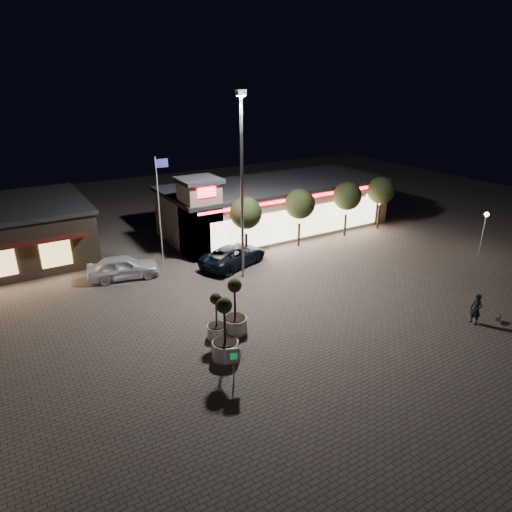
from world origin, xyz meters
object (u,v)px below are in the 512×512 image
planter_left (217,324)px  planter_mid (225,340)px  pickup_truck (234,255)px  valet_sign (233,359)px  white_sedan (124,267)px  pedestrian (476,309)px

planter_left → planter_mid: bearing=-104.3°
pickup_truck → planter_mid: planter_mid is taller
pickup_truck → valet_sign: bearing=131.4°
white_sedan → pickup_truck: bearing=-91.6°
pickup_truck → white_sedan: bearing=56.1°
planter_left → white_sedan: bearing=101.2°
planter_left → pedestrian: bearing=-25.4°
white_sedan → pedestrian: size_ratio=2.67×
pedestrian → planter_left: 14.57m
white_sedan → planter_left: bearing=-156.5°
white_sedan → planter_mid: bearing=-160.4°
white_sedan → pedestrian: (15.21, -16.54, 0.08)m
pickup_truck → pedestrian: bearing=-172.7°
white_sedan → valet_sign: 14.23m
pickup_truck → planter_mid: 11.99m
valet_sign → white_sedan: bearing=93.8°
pickup_truck → valet_sign: size_ratio=3.01×
white_sedan → pedestrian: bearing=-125.1°
white_sedan → planter_left: size_ratio=1.84×
pedestrian → planter_mid: size_ratio=0.55×
planter_left → planter_mid: (-0.49, -1.92, 0.21)m
white_sedan → pedestrian: pedestrian is taller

